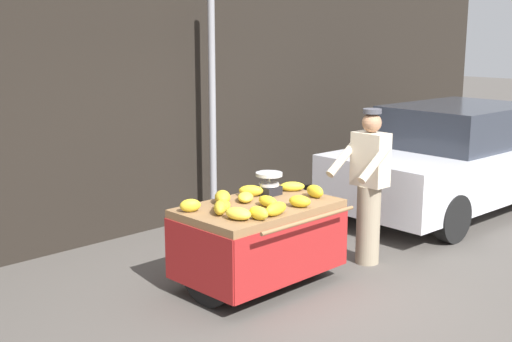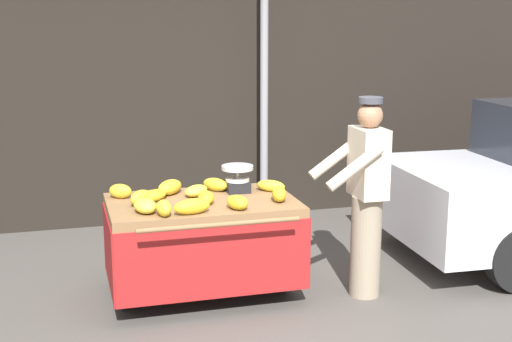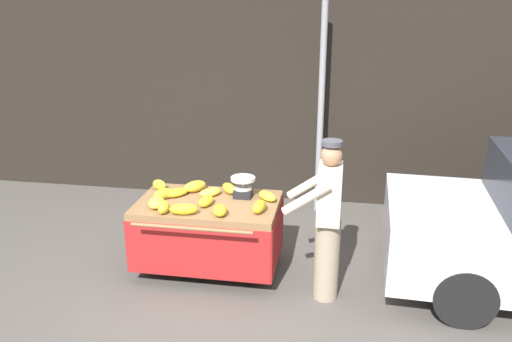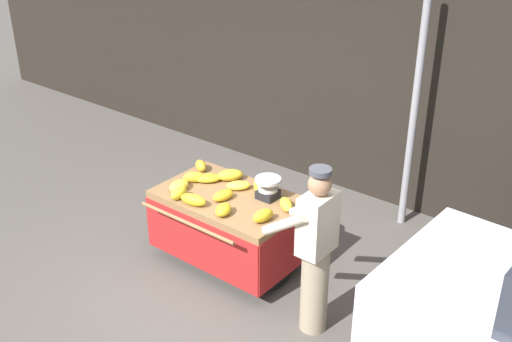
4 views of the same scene
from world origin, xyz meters
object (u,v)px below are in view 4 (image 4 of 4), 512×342
banana_bunch_2 (286,204)px  banana_bunch_5 (193,200)px  banana_cart (229,215)px  banana_bunch_12 (238,185)px  banana_bunch_8 (179,186)px  weighing_scale (268,188)px  banana_bunch_1 (263,216)px  banana_bunch_7 (223,210)px  banana_bunch_6 (194,177)px  banana_bunch_4 (201,166)px  banana_bunch_3 (230,175)px  banana_bunch_9 (259,185)px  street_pole (414,112)px  banana_bunch_11 (208,178)px  banana_bunch_0 (223,195)px  banana_bunch_10 (179,193)px  vendor_person (315,251)px

banana_bunch_2 → banana_bunch_5: bearing=-146.3°
banana_cart → banana_bunch_12: (-0.02, 0.17, 0.28)m
banana_cart → banana_bunch_8: banana_bunch_8 is taller
weighing_scale → banana_bunch_1: bearing=-58.3°
banana_bunch_7 → banana_bunch_12: bearing=114.6°
banana_bunch_1 → banana_bunch_6: banana_bunch_1 is taller
banana_bunch_1 → banana_bunch_4: 1.35m
banana_bunch_3 → banana_bunch_7: 0.77m
banana_cart → banana_bunch_1: banana_bunch_1 is taller
banana_bunch_2 → banana_bunch_12: (-0.66, 0.02, -0.00)m
banana_bunch_7 → banana_bunch_1: bearing=20.3°
banana_bunch_3 → banana_bunch_9: bearing=1.9°
street_pole → banana_bunch_4: 2.55m
banana_bunch_7 → banana_bunch_8: (-0.72, 0.09, -0.00)m
banana_bunch_11 → weighing_scale: bearing=9.0°
banana_bunch_0 → banana_bunch_10: bearing=-145.4°
banana_bunch_1 → banana_bunch_5: banana_bunch_1 is taller
street_pole → banana_bunch_1: 2.32m
banana_cart → vendor_person: vendor_person is taller
banana_cart → banana_bunch_7: 0.50m
banana_bunch_0 → street_pole: bearing=62.2°
street_pole → banana_bunch_0: size_ratio=11.73×
banana_bunch_6 → banana_bunch_8: size_ratio=0.89×
banana_bunch_5 → banana_bunch_8: banana_bunch_5 is taller
banana_bunch_1 → banana_bunch_10: bearing=-169.6°
banana_bunch_2 → banana_bunch_12: 0.66m
banana_bunch_4 → banana_bunch_10: size_ratio=0.94×
banana_bunch_9 → street_pole: bearing=61.0°
weighing_scale → banana_bunch_9: weighing_scale is taller
banana_bunch_6 → banana_cart: bearing=0.3°
banana_bunch_8 → banana_bunch_11: (0.11, 0.34, -0.01)m
banana_bunch_7 → banana_bunch_12: 0.57m
banana_bunch_4 → banana_bunch_8: 0.53m
banana_bunch_11 → vendor_person: size_ratio=0.17×
banana_bunch_6 → banana_bunch_12: size_ratio=0.89×
weighing_scale → banana_bunch_10: bearing=-141.1°
banana_bunch_2 → vendor_person: 0.85m
banana_bunch_5 → banana_bunch_12: (0.14, 0.56, -0.02)m
banana_bunch_4 → banana_bunch_2: bearing=-4.9°
banana_bunch_3 → banana_bunch_4: size_ratio=1.45×
banana_bunch_8 → banana_bunch_12: (0.49, 0.42, -0.01)m
weighing_scale → banana_bunch_5: bearing=-130.8°
banana_bunch_3 → banana_bunch_5: bearing=-84.2°
banana_bunch_3 → banana_bunch_1: bearing=-29.8°
banana_cart → banana_bunch_1: 0.71m
banana_bunch_1 → weighing_scale: bearing=121.7°
vendor_person → banana_bunch_4: bearing=162.9°
banana_bunch_6 → banana_bunch_11: size_ratio=0.80×
weighing_scale → banana_bunch_6: weighing_scale is taller
banana_bunch_10 → vendor_person: size_ratio=0.12×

